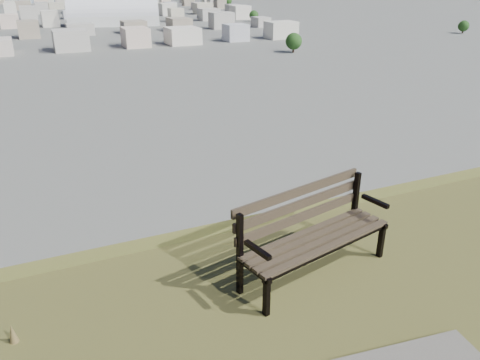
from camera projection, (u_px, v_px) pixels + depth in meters
name	position (u px, v px, depth m)	size (l,w,h in m)	color
park_bench	(311.00, 228.00, 4.92)	(1.84, 0.94, 0.92)	#3E3123
arena	(114.00, 16.00, 272.62)	(53.53, 29.86, 21.36)	silver
city_blocks	(26.00, 10.00, 341.73)	(395.00, 361.00, 7.00)	beige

